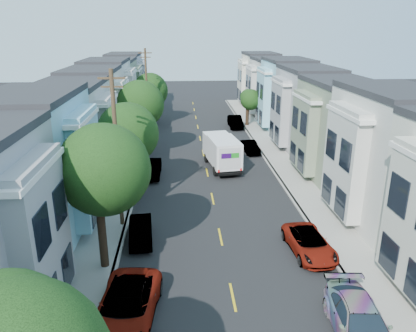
% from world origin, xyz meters
% --- Properties ---
extents(ground, '(160.00, 160.00, 0.00)m').
position_xyz_m(ground, '(0.00, 0.00, 0.00)').
color(ground, black).
rests_on(ground, ground).
extents(road_slab, '(12.00, 70.00, 0.02)m').
position_xyz_m(road_slab, '(0.00, 15.00, 0.01)').
color(road_slab, black).
rests_on(road_slab, ground).
extents(curb_left, '(0.30, 70.00, 0.15)m').
position_xyz_m(curb_left, '(-6.05, 15.00, 0.07)').
color(curb_left, gray).
rests_on(curb_left, ground).
extents(curb_right, '(0.30, 70.00, 0.15)m').
position_xyz_m(curb_right, '(6.05, 15.00, 0.07)').
color(curb_right, gray).
rests_on(curb_right, ground).
extents(sidewalk_left, '(2.60, 70.00, 0.15)m').
position_xyz_m(sidewalk_left, '(-7.35, 15.00, 0.07)').
color(sidewalk_left, gray).
rests_on(sidewalk_left, ground).
extents(sidewalk_right, '(2.60, 70.00, 0.15)m').
position_xyz_m(sidewalk_right, '(7.35, 15.00, 0.07)').
color(sidewalk_right, gray).
rests_on(sidewalk_right, ground).
extents(centerline, '(0.12, 70.00, 0.01)m').
position_xyz_m(centerline, '(0.00, 15.00, 0.00)').
color(centerline, gold).
rests_on(centerline, ground).
extents(townhouse_row_left, '(5.00, 70.00, 8.50)m').
position_xyz_m(townhouse_row_left, '(-11.15, 15.00, 0.00)').
color(townhouse_row_left, gray).
rests_on(townhouse_row_left, ground).
extents(townhouse_row_right, '(5.00, 70.00, 8.50)m').
position_xyz_m(townhouse_row_right, '(11.15, 15.00, 0.00)').
color(townhouse_row_right, gray).
rests_on(townhouse_row_right, ground).
extents(tree_b, '(4.70, 4.70, 8.00)m').
position_xyz_m(tree_b, '(-6.30, -2.95, 5.62)').
color(tree_b, black).
rests_on(tree_b, ground).
extents(tree_c, '(4.57, 4.57, 7.33)m').
position_xyz_m(tree_c, '(-6.30, 6.85, 5.02)').
color(tree_c, black).
rests_on(tree_c, ground).
extents(tree_d, '(4.70, 4.70, 7.68)m').
position_xyz_m(tree_d, '(-6.30, 17.46, 5.31)').
color(tree_d, black).
rests_on(tree_d, ground).
extents(tree_e, '(4.70, 4.70, 6.84)m').
position_xyz_m(tree_e, '(-6.30, 32.47, 4.47)').
color(tree_e, black).
rests_on(tree_e, ground).
extents(tree_far_r, '(2.73, 2.73, 4.87)m').
position_xyz_m(tree_far_r, '(6.89, 30.13, 3.45)').
color(tree_far_r, black).
rests_on(tree_far_r, ground).
extents(utility_pole_near, '(1.60, 0.26, 10.00)m').
position_xyz_m(utility_pole_near, '(-6.30, 2.00, 5.15)').
color(utility_pole_near, '#42301E').
rests_on(utility_pole_near, ground).
extents(utility_pole_far, '(1.60, 0.26, 10.00)m').
position_xyz_m(utility_pole_far, '(-6.30, 28.00, 5.15)').
color(utility_pole_far, '#42301E').
rests_on(utility_pole_far, ground).
extents(fedex_truck, '(2.38, 6.19, 2.97)m').
position_xyz_m(fedex_truck, '(1.44, 13.26, 1.66)').
color(fedex_truck, silver).
rests_on(fedex_truck, ground).
extents(lead_sedan, '(2.65, 5.14, 1.39)m').
position_xyz_m(lead_sedan, '(2.69, 19.22, 0.69)').
color(lead_sedan, black).
rests_on(lead_sedan, ground).
extents(parked_left_b, '(3.11, 5.76, 1.54)m').
position_xyz_m(parked_left_b, '(-4.90, -7.42, 0.77)').
color(parked_left_b, black).
rests_on(parked_left_b, ground).
extents(parked_left_c, '(1.66, 3.92, 1.27)m').
position_xyz_m(parked_left_c, '(-4.90, -0.07, 0.64)').
color(parked_left_c, '#A4A4A4').
rests_on(parked_left_c, ground).
extents(parked_left_d, '(1.52, 4.20, 1.40)m').
position_xyz_m(parked_left_d, '(-4.90, 11.40, 0.70)').
color(parked_left_d, '#5C0D24').
rests_on(parked_left_d, ground).
extents(parked_right_a, '(2.56, 5.25, 1.53)m').
position_xyz_m(parked_right_a, '(4.90, -9.12, 0.76)').
color(parked_right_a, '#515457').
rests_on(parked_right_a, ground).
extents(parked_right_b, '(2.41, 4.71, 1.27)m').
position_xyz_m(parked_right_b, '(4.90, -2.27, 0.64)').
color(parked_right_b, silver).
rests_on(parked_right_b, ground).
extents(parked_right_c, '(1.67, 3.78, 1.22)m').
position_xyz_m(parked_right_c, '(4.90, 17.81, 0.61)').
color(parked_right_c, black).
rests_on(parked_right_c, ground).
extents(parked_right_d, '(1.65, 4.57, 1.52)m').
position_xyz_m(parked_right_d, '(4.90, 29.27, 0.76)').
color(parked_right_d, black).
rests_on(parked_right_d, ground).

